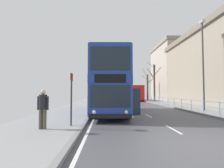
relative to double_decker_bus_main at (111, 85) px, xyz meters
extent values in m
cube|color=#4C4C51|center=(2.77, -9.03, -2.42)|extent=(8.40, 140.00, 0.06)
cube|color=silver|center=(2.77, -6.43, -2.38)|extent=(0.12, 2.00, 0.00)
cube|color=silver|center=(2.77, -1.63, -2.38)|extent=(0.12, 2.00, 0.00)
cube|color=silver|center=(2.77, 3.17, -2.38)|extent=(0.12, 2.00, 0.00)
cube|color=silver|center=(2.77, 7.97, -2.38)|extent=(0.12, 2.00, 0.00)
cube|color=silver|center=(2.77, 12.77, -2.38)|extent=(0.12, 2.00, 0.00)
cube|color=silver|center=(2.77, 17.57, -2.38)|extent=(0.12, 2.00, 0.00)
cube|color=silver|center=(2.77, 22.37, -2.38)|extent=(0.12, 2.00, 0.00)
cube|color=silver|center=(2.77, 27.17, -2.38)|extent=(0.12, 2.00, 0.00)
cube|color=silver|center=(2.77, 31.97, -2.38)|extent=(0.12, 2.00, 0.00)
cube|color=silver|center=(2.77, 36.77, -2.38)|extent=(0.12, 2.00, 0.00)
cube|color=silver|center=(2.77, 41.57, -2.38)|extent=(0.12, 2.00, 0.00)
cube|color=silver|center=(-1.18, -9.03, -2.38)|extent=(0.12, 133.00, 0.00)
cube|color=gray|center=(-1.53, -9.03, -2.32)|extent=(0.20, 140.00, 0.14)
cube|color=gray|center=(-3.63, -9.03, -2.32)|extent=(4.00, 140.00, 0.14)
cube|color=navy|center=(0.00, 0.02, -1.08)|extent=(2.78, 10.32, 1.90)
cube|color=navy|center=(0.00, 0.02, 0.12)|extent=(2.80, 10.37, 0.50)
cube|color=navy|center=(0.00, 0.02, 1.23)|extent=(2.78, 10.32, 1.74)
cube|color=navy|center=(0.00, 0.02, 2.14)|extent=(2.70, 10.01, 0.08)
cube|color=#19232D|center=(-0.16, -5.12, -0.86)|extent=(2.18, 0.10, 1.22)
cube|color=black|center=(-0.16, -5.12, 0.12)|extent=(1.74, 0.08, 0.48)
cube|color=#19232D|center=(-0.16, -5.12, 1.23)|extent=(2.18, 0.10, 1.32)
cube|color=black|center=(-0.16, -5.13, -1.94)|extent=(2.36, 0.15, 0.24)
cube|color=silver|center=(0.00, 0.02, -1.98)|extent=(2.81, 10.37, 0.10)
cube|color=#19232D|center=(1.26, 0.23, -0.82)|extent=(0.26, 7.99, 0.99)
cube|color=#19232D|center=(1.25, -0.02, 1.32)|extent=(0.30, 9.22, 1.04)
cube|color=#19232D|center=(-1.25, 0.31, -0.82)|extent=(0.26, 7.99, 0.99)
cube|color=#19232D|center=(-1.25, 0.05, 1.32)|extent=(0.30, 9.22, 1.04)
sphere|color=white|center=(0.71, -5.16, -1.72)|extent=(0.21, 0.21, 0.20)
sphere|color=white|center=(-1.02, -5.11, -1.72)|extent=(0.21, 0.21, 0.20)
cube|color=#19232D|center=(1.40, -4.10, -1.22)|extent=(0.69, 0.47, 1.64)
cube|color=black|center=(1.06, -3.79, -1.22)|extent=(0.13, 0.90, 1.64)
cylinder|color=black|center=(1.10, -2.94, -1.87)|extent=(0.33, 1.05, 1.04)
cylinder|color=black|center=(-1.28, -2.87, -1.87)|extent=(0.33, 1.05, 1.04)
cylinder|color=black|center=(1.28, 3.20, -1.87)|extent=(0.33, 1.05, 1.04)
cylinder|color=black|center=(-1.09, 3.27, -1.87)|extent=(0.33, 1.05, 1.04)
cube|color=red|center=(5.78, 22.91, -0.65)|extent=(2.70, 10.37, 2.83)
cube|color=#19232D|center=(4.56, 22.94, -0.25)|extent=(0.27, 8.76, 1.36)
cube|color=#19232D|center=(6.99, 22.87, -0.25)|extent=(0.27, 8.76, 1.36)
cube|color=#19232D|center=(5.93, 28.07, -0.37)|extent=(2.07, 0.09, 1.70)
cylinder|color=black|center=(4.72, 26.09, -1.91)|extent=(0.31, 0.97, 0.96)
cylinder|color=black|center=(7.02, 26.02, -1.91)|extent=(0.31, 0.97, 0.96)
cylinder|color=black|center=(4.53, 19.59, -1.91)|extent=(0.31, 0.97, 0.96)
cylinder|color=black|center=(6.83, 19.52, -1.91)|extent=(0.31, 0.97, 0.96)
cylinder|color=#598CC6|center=(7.22, -3.16, -1.76)|extent=(0.05, 0.05, 0.98)
cylinder|color=#598CC6|center=(7.22, -1.21, -1.76)|extent=(0.05, 0.05, 0.98)
cylinder|color=#598CC6|center=(7.22, 0.75, -1.76)|extent=(0.05, 0.05, 0.98)
cylinder|color=#598CC6|center=(7.22, 2.70, -1.76)|extent=(0.05, 0.05, 0.98)
cylinder|color=#598CC6|center=(7.22, 4.66, -1.76)|extent=(0.05, 0.05, 0.98)
cylinder|color=#598CC6|center=(7.22, 6.61, -1.76)|extent=(0.05, 0.05, 0.98)
cylinder|color=#598CC6|center=(7.22, 8.57, -1.76)|extent=(0.05, 0.05, 0.98)
cylinder|color=#598CC6|center=(7.22, 10.52, -1.76)|extent=(0.05, 0.05, 0.98)
cylinder|color=#598CC6|center=(7.22, 12.48, -1.76)|extent=(0.05, 0.05, 0.98)
cylinder|color=#598CC6|center=(7.22, 14.44, -1.76)|extent=(0.05, 0.05, 0.98)
cylinder|color=#598CC6|center=(7.22, 16.39, -1.76)|extent=(0.05, 0.05, 0.98)
cylinder|color=#598CC6|center=(7.22, 2.70, -1.32)|extent=(0.04, 27.38, 0.04)
cylinder|color=#598CC6|center=(7.22, 2.70, -1.71)|extent=(0.04, 27.38, 0.04)
cylinder|color=#4C473D|center=(-3.24, -6.84, -1.79)|extent=(0.19, 0.19, 0.91)
cylinder|color=#4C473D|center=(-3.06, -6.88, -1.79)|extent=(0.19, 0.19, 0.91)
cylinder|color=black|center=(-3.15, -6.86, -1.06)|extent=(0.40, 0.40, 0.63)
cylinder|color=black|center=(-3.36, -6.81, -1.12)|extent=(0.12, 0.12, 0.59)
cylinder|color=black|center=(-2.93, -6.90, -1.12)|extent=(0.12, 0.12, 0.59)
sphere|color=beige|center=(-3.15, -6.86, -0.64)|extent=(0.26, 0.26, 0.22)
cylinder|color=#2D2D33|center=(-2.07, -6.09, -0.98)|extent=(0.08, 0.08, 2.54)
cube|color=red|center=(-2.07, -6.07, 0.09)|extent=(0.04, 0.44, 0.36)
cylinder|color=#38383D|center=(8.51, 0.93, 1.77)|extent=(0.14, 0.14, 8.03)
cube|color=#B2B2AD|center=(8.51, 0.93, 5.90)|extent=(0.28, 0.60, 0.20)
cylinder|color=#423328|center=(8.53, 17.18, 1.13)|extent=(0.31, 0.31, 6.75)
cylinder|color=#423328|center=(8.43, 16.43, 3.39)|extent=(0.27, 1.57, 1.64)
cylinder|color=#423328|center=(8.93, 16.44, 3.18)|extent=(0.92, 1.59, 1.37)
cylinder|color=#423328|center=(7.95, 17.33, 2.92)|extent=(1.24, 0.39, 1.72)
cylinder|color=#423328|center=(8.71, 17.65, 3.58)|extent=(0.44, 0.99, 0.74)
cylinder|color=#423328|center=(8.30, 16.56, 3.86)|extent=(0.58, 1.35, 1.27)
cylinder|color=#423328|center=(7.98, 17.63, 4.57)|extent=(1.17, 0.96, 1.26)
cylinder|color=#423328|center=(8.29, 17.75, 2.36)|extent=(0.60, 1.23, 1.76)
cylinder|color=brown|center=(9.11, 24.94, 0.61)|extent=(0.39, 0.39, 5.72)
cylinder|color=brown|center=(8.57, 25.11, 3.94)|extent=(1.17, 0.44, 2.11)
cylinder|color=brown|center=(9.86, 24.69, 2.19)|extent=(1.57, 0.62, 0.98)
cylinder|color=brown|center=(8.59, 25.44, 2.85)|extent=(1.12, 1.08, 0.99)
cylinder|color=brown|center=(9.73, 25.32, 1.84)|extent=(1.30, 0.84, 0.79)
cube|color=#B2A899|center=(17.82, 25.43, 3.77)|extent=(12.15, 12.86, 12.31)
cube|color=gray|center=(17.82, 25.43, 10.27)|extent=(12.64, 13.38, 0.70)
camera|label=1|loc=(-0.38, -14.62, -0.66)|focal=27.96mm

